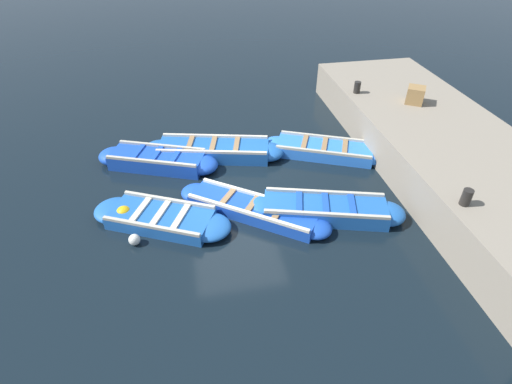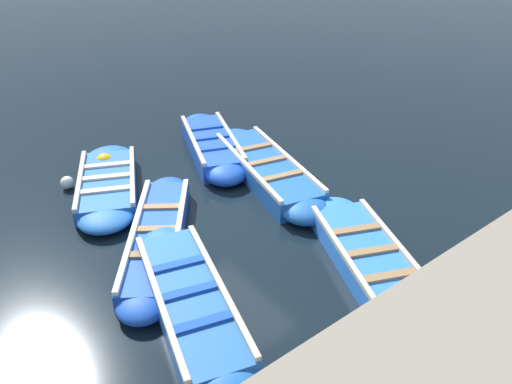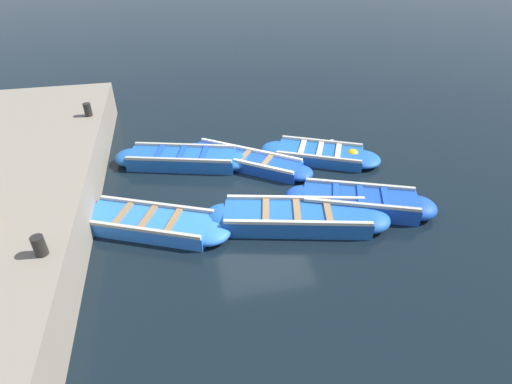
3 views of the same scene
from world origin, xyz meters
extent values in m
plane|color=black|center=(0.00, 0.00, 0.00)|extent=(120.00, 120.00, 0.00)
cube|color=#1947B7|center=(0.26, -1.07, 0.14)|extent=(2.94, 2.41, 0.29)
ellipsoid|color=#1947B7|center=(1.51, -1.96, 0.14)|extent=(1.01, 1.01, 0.29)
ellipsoid|color=#1947B7|center=(-0.98, -0.18, 0.14)|extent=(1.01, 1.01, 0.29)
cube|color=silver|center=(0.46, -0.79, 0.32)|extent=(2.49, 1.81, 0.07)
cube|color=silver|center=(0.06, -1.36, 0.32)|extent=(2.49, 1.81, 0.07)
cube|color=olive|center=(0.79, -1.45, 0.31)|extent=(0.51, 0.64, 0.04)
cube|color=olive|center=(0.26, -1.07, 0.31)|extent=(0.51, 0.64, 0.04)
cube|color=olive|center=(-0.27, -0.69, 0.31)|extent=(0.51, 0.64, 0.04)
cube|color=#1E59AD|center=(1.89, -1.45, 0.18)|extent=(2.96, 1.62, 0.36)
ellipsoid|color=#1E59AD|center=(3.25, -1.83, 0.18)|extent=(1.04, 1.02, 0.36)
ellipsoid|color=#1E59AD|center=(0.53, -1.07, 0.18)|extent=(1.04, 1.02, 0.36)
cube|color=#B2AD9E|center=(2.00, -1.06, 0.39)|extent=(2.68, 0.82, 0.07)
cube|color=#B2AD9E|center=(1.78, -1.84, 0.39)|extent=(2.68, 0.82, 0.07)
cube|color=#1947B7|center=(2.47, -1.61, 0.38)|extent=(0.35, 0.79, 0.04)
cube|color=#1947B7|center=(1.89, -1.45, 0.38)|extent=(0.35, 0.79, 0.04)
cube|color=#1947B7|center=(1.31, -1.29, 0.38)|extent=(0.35, 0.79, 0.04)
cube|color=blue|center=(2.74, 1.15, 0.16)|extent=(2.83, 1.94, 0.31)
ellipsoid|color=blue|center=(3.97, 0.61, 0.16)|extent=(1.17, 1.16, 0.31)
ellipsoid|color=blue|center=(1.52, 1.68, 0.16)|extent=(1.17, 1.16, 0.31)
cube|color=#B2AD9E|center=(2.92, 1.55, 0.35)|extent=(2.44, 1.12, 0.07)
cube|color=#B2AD9E|center=(2.57, 0.75, 0.35)|extent=(2.44, 1.12, 0.07)
cube|color=olive|center=(3.26, 0.92, 0.33)|extent=(0.46, 0.82, 0.04)
cube|color=olive|center=(2.74, 1.15, 0.33)|extent=(0.46, 0.82, 0.04)
cube|color=olive|center=(2.22, 1.38, 0.33)|extent=(0.46, 0.82, 0.04)
cube|color=#1E59AD|center=(-1.83, -1.00, 0.14)|extent=(2.53, 1.91, 0.28)
ellipsoid|color=#1E59AD|center=(-0.79, -1.50, 0.14)|extent=(1.29, 1.27, 0.28)
ellipsoid|color=#1E59AD|center=(-2.87, -0.51, 0.14)|extent=(1.29, 1.27, 0.28)
cube|color=#B2AD9E|center=(-1.63, -0.57, 0.32)|extent=(2.08, 1.04, 0.07)
cube|color=#B2AD9E|center=(-2.03, -1.43, 0.32)|extent=(2.08, 1.04, 0.07)
cube|color=beige|center=(-1.38, -1.21, 0.30)|extent=(0.51, 0.88, 0.04)
cube|color=beige|center=(-1.83, -1.00, 0.30)|extent=(0.51, 0.88, 0.04)
cube|color=beige|center=(-2.27, -0.79, 0.30)|extent=(0.51, 0.88, 0.04)
cube|color=#1947B7|center=(-1.92, 1.41, 0.19)|extent=(2.68, 1.74, 0.39)
ellipsoid|color=#1947B7|center=(-0.74, 0.96, 0.19)|extent=(1.09, 1.07, 0.39)
ellipsoid|color=#1947B7|center=(-3.10, 1.86, 0.19)|extent=(1.09, 1.07, 0.39)
cube|color=#B2AD9E|center=(-1.77, 1.79, 0.42)|extent=(2.34, 0.97, 0.07)
cube|color=#B2AD9E|center=(-2.06, 1.03, 0.42)|extent=(2.34, 0.97, 0.07)
cube|color=#1947B7|center=(-1.42, 1.22, 0.41)|extent=(0.41, 0.78, 0.04)
cube|color=#1947B7|center=(-1.92, 1.41, 0.41)|extent=(0.41, 0.78, 0.04)
cube|color=#1947B7|center=(-2.42, 1.60, 0.41)|extent=(0.41, 0.78, 0.04)
cube|color=#1E59AD|center=(-0.36, 1.66, 0.19)|extent=(3.23, 1.65, 0.37)
ellipsoid|color=#1E59AD|center=(1.14, 1.30, 0.19)|extent=(1.09, 1.07, 0.37)
ellipsoid|color=#1E59AD|center=(-1.87, 2.02, 0.19)|extent=(1.09, 1.07, 0.37)
cube|color=beige|center=(-0.26, 2.09, 0.41)|extent=(2.97, 0.78, 0.07)
cube|color=beige|center=(-0.46, 1.23, 0.41)|extent=(2.97, 0.78, 0.07)
cube|color=olive|center=(0.28, 1.51, 0.39)|extent=(0.33, 0.85, 0.04)
cube|color=olive|center=(-0.36, 1.66, 0.39)|extent=(0.33, 0.85, 0.04)
cube|color=olive|center=(-1.00, 1.81, 0.39)|extent=(0.33, 0.85, 0.04)
cube|color=gray|center=(5.68, 0.00, 0.53)|extent=(3.55, 11.00, 1.07)
cylinder|color=black|center=(4.25, -2.80, 1.24)|extent=(0.20, 0.20, 0.35)
cylinder|color=black|center=(4.25, 2.80, 1.24)|extent=(0.20, 0.20, 0.35)
sphere|color=silver|center=(-2.39, -1.57, 0.12)|extent=(0.25, 0.25, 0.25)
sphere|color=#EAB214|center=(-2.66, -0.70, 0.18)|extent=(0.36, 0.36, 0.36)
camera|label=1|loc=(-0.99, -8.12, 6.08)|focal=28.00mm
camera|label=2|loc=(6.32, -3.78, 4.84)|focal=35.00mm
camera|label=3|loc=(1.89, 8.11, 5.46)|focal=28.00mm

